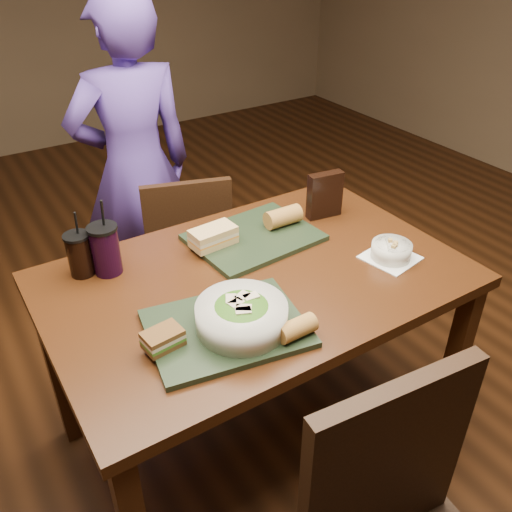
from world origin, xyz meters
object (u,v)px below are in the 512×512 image
at_px(salad_bowl, 242,315).
at_px(baguette_near, 297,328).
at_px(sandwich_near, 163,339).
at_px(cup_berry, 106,249).
at_px(tray_far, 254,237).
at_px(sandwich_far, 213,236).
at_px(soup_bowl, 391,250).
at_px(tray_near, 226,328).
at_px(chip_bag, 325,195).
at_px(chair_far, 183,253).
at_px(cup_cola, 80,254).
at_px(dining_table, 256,297).
at_px(diner, 135,169).
at_px(baguette_far, 283,217).

height_order(salad_bowl, baguette_near, salad_bowl).
xyz_separation_m(sandwich_near, cup_berry, (0.01, 0.43, 0.04)).
xyz_separation_m(tray_far, sandwich_far, (-0.15, 0.02, 0.04)).
bearing_deg(baguette_near, soup_bowl, 18.03).
bearing_deg(baguette_near, tray_near, 134.95).
bearing_deg(sandwich_near, soup_bowl, 0.70).
distance_m(tray_far, chip_bag, 0.32).
relative_size(chair_far, chip_bag, 4.81).
bearing_deg(soup_bowl, sandwich_near, -179.30).
height_order(tray_far, cup_cola, cup_cola).
height_order(sandwich_far, cup_berry, cup_berry).
relative_size(tray_near, cup_berry, 1.65).
bearing_deg(cup_berry, tray_far, -9.13).
distance_m(dining_table, tray_near, 0.30).
height_order(sandwich_far, chip_bag, chip_bag).
bearing_deg(dining_table, baguette_near, -103.51).
relative_size(dining_table, salad_bowl, 5.24).
distance_m(tray_near, baguette_near, 0.20).
height_order(diner, cup_berry, diner).
relative_size(dining_table, cup_berry, 5.11).
distance_m(sandwich_far, chip_bag, 0.46).
height_order(diner, tray_far, diner).
distance_m(cup_berry, chip_bag, 0.81).
xyz_separation_m(soup_bowl, chip_bag, (-0.00, 0.35, 0.06)).
xyz_separation_m(chair_far, cup_cola, (-0.50, -0.37, 0.36)).
xyz_separation_m(tray_far, soup_bowl, (0.32, -0.34, 0.02)).
height_order(soup_bowl, baguette_near, baguette_near).
bearing_deg(tray_near, tray_far, 48.96).
bearing_deg(dining_table, chair_far, 86.21).
bearing_deg(cup_cola, salad_bowl, -61.46).
bearing_deg(baguette_far, diner, 107.62).
distance_m(tray_far, soup_bowl, 0.47).
xyz_separation_m(chair_far, diner, (-0.06, 0.31, 0.29)).
bearing_deg(chip_bag, diner, 127.16).
bearing_deg(chip_bag, baguette_far, -171.66).
xyz_separation_m(salad_bowl, cup_berry, (-0.21, 0.48, 0.02)).
xyz_separation_m(tray_far, sandwich_near, (-0.50, -0.35, 0.03)).
bearing_deg(cup_cola, sandwich_far, -12.24).
relative_size(dining_table, soup_bowl, 6.98).
height_order(dining_table, diner, diner).
bearing_deg(dining_table, diner, 90.76).
bearing_deg(sandwich_far, soup_bowl, -38.16).
xyz_separation_m(dining_table, soup_bowl, (0.43, -0.16, 0.12)).
bearing_deg(tray_far, sandwich_near, -144.74).
bearing_deg(tray_near, soup_bowl, 2.45).
relative_size(chair_far, diner, 0.55).
relative_size(sandwich_near, chip_bag, 0.62).
xyz_separation_m(diner, sandwich_far, (-0.02, -0.77, 0.05)).
xyz_separation_m(tray_near, baguette_far, (0.45, 0.38, 0.04)).
distance_m(soup_bowl, sandwich_far, 0.59).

